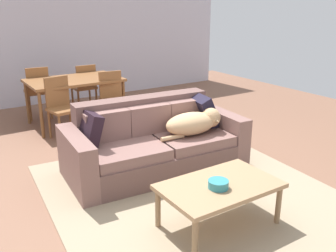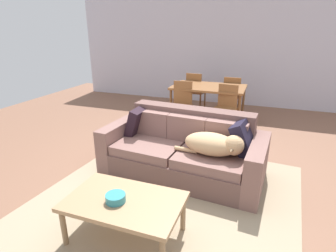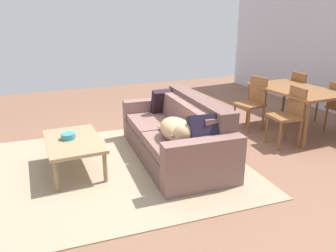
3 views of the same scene
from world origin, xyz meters
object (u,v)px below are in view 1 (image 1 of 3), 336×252
throw_pillow_by_right_arm (204,111)px  couch (153,144)px  dog_on_left_cushion (195,123)px  dining_chair_far_right (85,85)px  bowl_on_coffee_table (218,184)px  coffee_table (219,189)px  dining_chair_far_left (38,90)px  dining_chair_near_right (113,97)px  dining_chair_near_left (61,105)px  dining_table (74,83)px  throw_pillow_by_left_arm (89,130)px

throw_pillow_by_right_arm → couch: bearing=179.8°
dog_on_left_cushion → dining_chair_far_right: (-0.19, 3.06, -0.08)m
throw_pillow_by_right_arm → bowl_on_coffee_table: throw_pillow_by_right_arm is taller
coffee_table → dining_chair_far_left: dining_chair_far_left is taller
dining_chair_near_right → couch: bearing=-91.3°
couch → throw_pillow_by_right_arm: 0.81m
dining_chair_near_left → coffee_table: bearing=-90.8°
throw_pillow_by_right_arm → dining_chair_near_left: (-1.31, 1.69, -0.11)m
bowl_on_coffee_table → dining_chair_near_right: size_ratio=0.20×
bowl_on_coffee_table → dog_on_left_cushion: bearing=61.8°
couch → dining_chair_far_left: dining_chair_far_left is taller
bowl_on_coffee_table → dining_chair_far_right: dining_chair_far_right is taller
dog_on_left_cushion → dining_chair_near_right: dining_chair_near_right is taller
couch → dining_chair_far_left: size_ratio=2.39×
dining_table → dining_chair_near_right: (0.43, -0.53, -0.18)m
couch → dining_chair_near_left: bearing=112.6°
coffee_table → dining_chair_far_right: dining_chair_far_right is taller
dog_on_left_cushion → dining_chair_far_right: dining_chair_far_right is taller
throw_pillow_by_left_arm → couch: bearing=-8.7°
dining_chair_near_left → dining_chair_near_right: bearing=-7.3°
couch → dining_table: size_ratio=1.49×
couch → coffee_table: size_ratio=2.07×
dining_table → bowl_on_coffee_table: bearing=-90.8°
dining_chair_far_left → dining_chair_near_right: bearing=132.8°
dining_table → dining_chair_near_left: size_ratio=1.61×
coffee_table → dining_chair_near_right: (0.42, 3.08, 0.13)m
couch → dining_chair_far_left: bearing=106.2°
dining_chair_far_left → dining_chair_far_right: (0.84, 0.01, -0.02)m
bowl_on_coffee_table → dining_chair_far_left: 4.27m
dog_on_left_cushion → dining_table: dining_table is taller
dining_chair_near_right → throw_pillow_by_right_arm: bearing=-66.4°
dog_on_left_cushion → throw_pillow_by_left_arm: throw_pillow_by_left_arm is taller
throw_pillow_by_left_arm → throw_pillow_by_right_arm: throw_pillow_by_right_arm is taller
couch → dining_chair_near_left: 1.79m
couch → throw_pillow_by_right_arm: bearing=4.3°
throw_pillow_by_left_arm → dining_chair_far_left: size_ratio=0.43×
dining_chair_near_left → bowl_on_coffee_table: bearing=-92.0°
dining_table → dining_chair_far_right: (0.40, 0.61, -0.20)m
dog_on_left_cushion → dining_chair_far_left: dining_chair_far_left is taller
dining_chair_far_left → dining_chair_far_right: size_ratio=1.05×
dog_on_left_cushion → coffee_table: size_ratio=0.80×
bowl_on_coffee_table → dining_chair_near_right: bearing=81.3°
dining_chair_near_left → couch: bearing=-80.3°
dog_on_left_cushion → throw_pillow_by_right_arm: throw_pillow_by_right_arm is taller
throw_pillow_by_right_arm → dining_chair_far_right: 2.89m
bowl_on_coffee_table → dining_chair_near_right: (0.48, 3.13, 0.05)m
dining_chair_far_right → dog_on_left_cushion: bearing=94.5°
couch → dining_chair_far_right: size_ratio=2.50×
throw_pillow_by_left_arm → throw_pillow_by_right_arm: 1.51m
couch → throw_pillow_by_left_arm: size_ratio=5.60×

